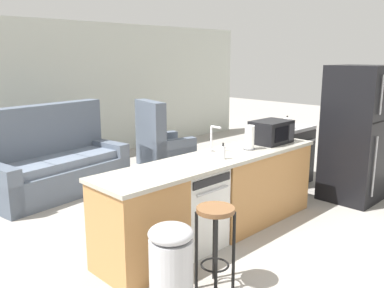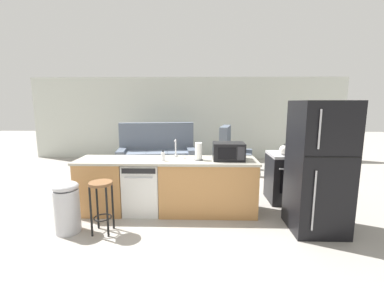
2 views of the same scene
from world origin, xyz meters
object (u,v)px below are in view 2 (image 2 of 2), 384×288
at_px(microwave, 229,151).
at_px(dishwasher, 143,187).
at_px(stove_range, 289,177).
at_px(trash_bin, 67,206).
at_px(couch, 157,156).
at_px(paper_towel_roll, 199,152).
at_px(soap_bottle, 163,156).
at_px(bar_stool, 101,196).
at_px(armchair, 232,158).
at_px(refrigerator, 319,167).
at_px(kettle, 284,150).

bearing_deg(microwave, dishwasher, 179.95).
relative_size(stove_range, trash_bin, 1.22).
bearing_deg(couch, microwave, -58.95).
xyz_separation_m(paper_towel_roll, soap_bottle, (-0.56, -0.08, -0.07)).
height_order(bar_stool, couch, couch).
bearing_deg(paper_towel_roll, stove_range, 19.13).
bearing_deg(couch, armchair, -1.41).
xyz_separation_m(couch, armchair, (2.02, -0.05, -0.04)).
height_order(refrigerator, microwave, refrigerator).
bearing_deg(paper_towel_roll, dishwasher, 177.86).
bearing_deg(microwave, kettle, 22.39).
distance_m(dishwasher, bar_stool, 0.85).
bearing_deg(stove_range, bar_stool, -157.17).
xyz_separation_m(dishwasher, kettle, (2.43, 0.42, 0.56)).
xyz_separation_m(trash_bin, couch, (0.72, 3.39, 0.02)).
distance_m(trash_bin, couch, 3.47).
bearing_deg(stove_range, couch, 142.90).
distance_m(microwave, kettle, 1.11).
bearing_deg(dishwasher, bar_stool, -120.33).
relative_size(refrigerator, kettle, 9.00).
relative_size(dishwasher, paper_towel_roll, 2.98).
bearing_deg(kettle, bar_stool, -158.13).
xyz_separation_m(refrigerator, kettle, (-0.17, 0.97, 0.06)).
height_order(stove_range, bar_stool, stove_range).
height_order(dishwasher, microwave, microwave).
bearing_deg(microwave, paper_towel_roll, -176.11).
distance_m(paper_towel_roll, trash_bin, 2.07).
bearing_deg(refrigerator, stove_range, 89.99).
height_order(stove_range, paper_towel_roll, paper_towel_roll).
distance_m(dishwasher, armchair, 3.19).
bearing_deg(trash_bin, soap_bottle, 25.31).
bearing_deg(dishwasher, armchair, 55.22).
bearing_deg(kettle, paper_towel_roll, -163.20).
distance_m(dishwasher, kettle, 2.53).
xyz_separation_m(stove_range, couch, (-2.80, 2.12, -0.06)).
height_order(microwave, couch, couch).
relative_size(dishwasher, couch, 0.40).
bearing_deg(bar_stool, microwave, 21.58).
relative_size(dishwasher, trash_bin, 1.14).
bearing_deg(armchair, refrigerator, -76.14).
xyz_separation_m(stove_range, trash_bin, (-3.52, -1.27, -0.07)).
xyz_separation_m(paper_towel_roll, armchair, (0.90, 2.65, -0.69)).
distance_m(couch, armchair, 2.02).
bearing_deg(kettle, refrigerator, -80.34).
bearing_deg(kettle, couch, 139.58).
bearing_deg(stove_range, armchair, 110.70).
bearing_deg(paper_towel_roll, soap_bottle, -171.43).
distance_m(dishwasher, paper_towel_roll, 1.11).
distance_m(kettle, couch, 3.51).
relative_size(stove_range, armchair, 0.75).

